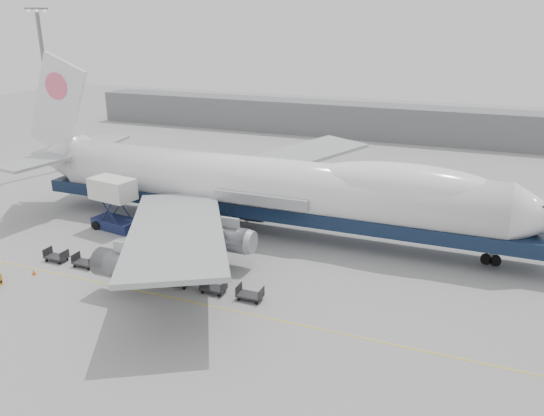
% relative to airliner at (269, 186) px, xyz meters
% --- Properties ---
extents(ground, '(260.00, 260.00, 0.00)m').
position_rel_airliner_xyz_m(ground, '(-0.64, -12.00, -5.62)').
color(ground, gray).
rests_on(ground, ground).
extents(apron_line, '(60.00, 0.15, 0.01)m').
position_rel_airliner_xyz_m(apron_line, '(-0.64, -18.00, -5.62)').
color(apron_line, gold).
rests_on(apron_line, ground).
extents(hangar, '(110.00, 8.00, 7.00)m').
position_rel_airliner_xyz_m(hangar, '(-10.64, 58.00, -2.12)').
color(hangar, slate).
rests_on(hangar, ground).
extents(floodlight_mast, '(2.40, 2.40, 25.43)m').
position_rel_airliner_xyz_m(floodlight_mast, '(-42.64, 12.00, 8.64)').
color(floodlight_mast, slate).
rests_on(floodlight_mast, ground).
extents(airliner, '(67.00, 55.30, 19.98)m').
position_rel_airliner_xyz_m(airliner, '(0.00, 0.00, 0.00)').
color(airliner, white).
rests_on(airliner, ground).
extents(catering_truck, '(6.02, 4.55, 6.25)m').
position_rel_airliner_xyz_m(catering_truck, '(-17.42, -5.86, -2.16)').
color(catering_truck, '#182049').
rests_on(catering_truck, ground).
extents(traffic_cone, '(0.38, 0.38, 0.56)m').
position_rel_airliner_xyz_m(traffic_cone, '(-17.23, -19.03, -5.36)').
color(traffic_cone, '#ED580C').
rests_on(traffic_cone, ground).
extents(dolly_0, '(2.30, 1.35, 1.30)m').
position_rel_airliner_xyz_m(dolly_0, '(-17.43, -15.72, -5.09)').
color(dolly_0, '#2D2D30').
rests_on(dolly_0, ground).
extents(dolly_1, '(2.30, 1.35, 1.30)m').
position_rel_airliner_xyz_m(dolly_1, '(-13.78, -15.72, -5.09)').
color(dolly_1, '#2D2D30').
rests_on(dolly_1, ground).
extents(dolly_2, '(2.30, 1.35, 1.30)m').
position_rel_airliner_xyz_m(dolly_2, '(-10.12, -15.72, -5.09)').
color(dolly_2, '#2D2D30').
rests_on(dolly_2, ground).
extents(dolly_3, '(2.30, 1.35, 1.30)m').
position_rel_airliner_xyz_m(dolly_3, '(-6.47, -15.72, -5.09)').
color(dolly_3, '#2D2D30').
rests_on(dolly_3, ground).
extents(dolly_4, '(2.30, 1.35, 1.30)m').
position_rel_airliner_xyz_m(dolly_4, '(-2.81, -15.72, -5.09)').
color(dolly_4, '#2D2D30').
rests_on(dolly_4, ground).
extents(dolly_5, '(2.30, 1.35, 1.30)m').
position_rel_airliner_xyz_m(dolly_5, '(0.84, -15.72, -5.09)').
color(dolly_5, '#2D2D30').
rests_on(dolly_5, ground).
extents(dolly_6, '(2.30, 1.35, 1.30)m').
position_rel_airliner_xyz_m(dolly_6, '(4.50, -15.72, -5.09)').
color(dolly_6, '#2D2D30').
rests_on(dolly_6, ground).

